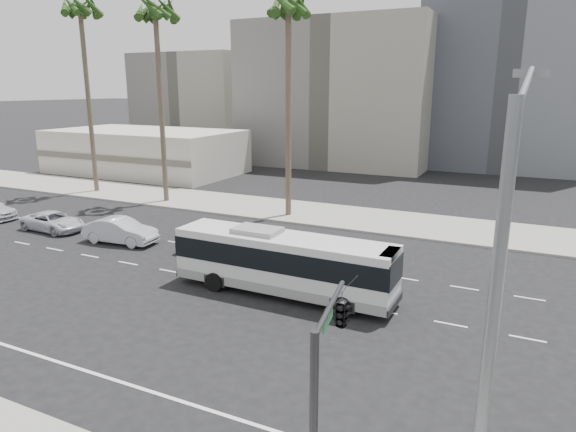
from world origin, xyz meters
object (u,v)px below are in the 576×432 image
Objects in this scene: streetlight_corner at (494,328)px; palm_far at (80,13)px; city_bus at (283,261)px; traffic_signal at (339,318)px; palm_near at (288,12)px; car_a at (211,244)px; car_c at (53,221)px; car_b at (120,231)px; palm_mid at (156,17)px.

streetlight_corner is 0.57× the size of palm_far.
city_bus is 2.07× the size of traffic_signal.
traffic_signal is 0.32× the size of palm_near.
car_a reaches higher than car_c.
car_b is at bearing -121.42° from palm_near.
palm_near is at bearing -1.60° from palm_far.
palm_far is (-33.97, 24.95, 11.85)m from traffic_signal.
palm_near reaches higher than car_a.
city_bus is 7.28m from car_a.
palm_far is at bearing 178.40° from palm_near.
palm_near reaches higher than city_bus.
car_b reaches higher than car_a.
car_a is 13.28m from car_c.
city_bus is at bearing 113.37° from traffic_signal.
streetlight_corner is 1.92× the size of traffic_signal.
palm_near is at bearing 123.39° from streetlight_corner.
streetlight_corner is 0.60× the size of palm_mid.
car_c is at bearing 171.56° from city_bus.
traffic_signal is at bearing -114.91° from car_c.
car_a is 0.26× the size of palm_near.
city_bus is 0.67× the size of palm_near.
palm_mid is at bearing -3.97° from palm_far.
car_b is at bearing -89.36° from car_c.
car_b is at bearing 93.20° from car_a.
palm_far is at bearing 35.83° from car_c.
car_b is 19.33m from palm_near.
car_c is 0.90× the size of traffic_signal.
palm_far reaches higher than palm_near.
city_bus is at bearing -28.18° from palm_far.
palm_near reaches higher than car_b.
traffic_signal is (6.56, -10.26, 2.80)m from city_bus.
streetlight_corner is at bearing -49.68° from city_bus.
car_b is 0.30× the size of palm_near.
palm_mid reaches higher than car_b.
traffic_signal is 36.59m from palm_mid.
traffic_signal is (12.99, -13.54, 3.72)m from car_a.
car_c is 33.85m from streetlight_corner.
traffic_signal is at bearing 153.13° from streetlight_corner.
palm_mid is (1.25, 10.92, 14.78)m from car_c.
traffic_signal reaches higher than city_bus.
palm_mid reaches higher than streetlight_corner.
car_c is at bearing -140.36° from palm_near.
streetlight_corner is at bearing -37.21° from traffic_signal.
palm_near is 0.97× the size of palm_mid.
palm_near reaches higher than traffic_signal.
car_b is 28.24m from streetlight_corner.
palm_mid reaches higher than palm_near.
palm_near is at bearing 0.18° from palm_mid.
city_bus is at bearing 130.81° from streetlight_corner.
car_a is 21.85m from palm_mid.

